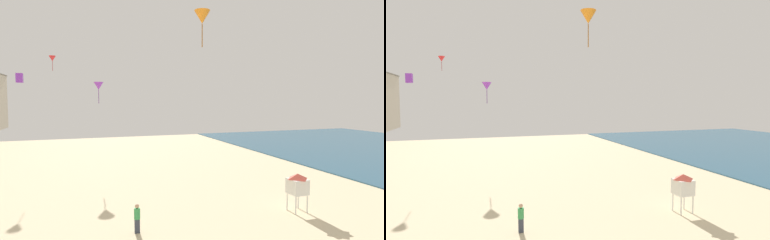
{
  "view_description": "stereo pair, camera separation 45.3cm",
  "coord_description": "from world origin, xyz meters",
  "views": [
    {
      "loc": [
        -3.45,
        -3.4,
        7.4
      ],
      "look_at": [
        4.49,
        19.51,
        5.85
      ],
      "focal_mm": 29.09,
      "sensor_mm": 36.0,
      "label": 1
    },
    {
      "loc": [
        -3.02,
        -3.54,
        7.4
      ],
      "look_at": [
        4.49,
        19.51,
        5.85
      ],
      "focal_mm": 29.09,
      "sensor_mm": 36.0,
      "label": 2
    }
  ],
  "objects": [
    {
      "name": "kite_purple_delta",
      "position": [
        -1.93,
        32.27,
        8.96
      ],
      "size": [
        1.04,
        1.04,
        2.36
      ],
      "color": "purple"
    },
    {
      "name": "kite_orange_delta",
      "position": [
        5.37,
        19.61,
        13.85
      ],
      "size": [
        1.25,
        1.25,
        2.84
      ],
      "color": "orange"
    },
    {
      "name": "kite_flyer",
      "position": [
        -0.8,
        13.58,
        0.92
      ],
      "size": [
        0.34,
        0.34,
        1.64
      ],
      "rotation": [
        0.0,
        0.0,
        5.6
      ],
      "color": "#383D4C",
      "rests_on": "ground"
    },
    {
      "name": "kite_red_delta",
      "position": [
        -6.93,
        37.29,
        12.34
      ],
      "size": [
        0.78,
        0.78,
        1.77
      ],
      "color": "red"
    },
    {
      "name": "kite_purple_box",
      "position": [
        -10.51,
        37.5,
        9.98
      ],
      "size": [
        0.7,
        0.7,
        1.1
      ],
      "color": "purple"
    },
    {
      "name": "lifeguard_stand",
      "position": [
        9.78,
        13.44,
        1.84
      ],
      "size": [
        1.1,
        1.1,
        2.55
      ],
      "rotation": [
        0.0,
        0.0,
        -0.3
      ],
      "color": "white",
      "rests_on": "ground"
    }
  ]
}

